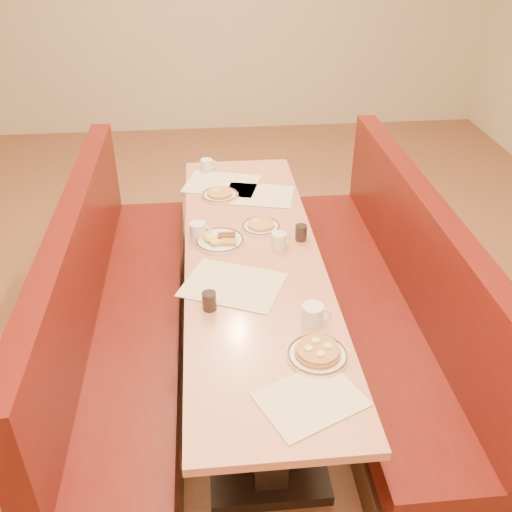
{
  "coord_description": "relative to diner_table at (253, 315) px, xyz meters",
  "views": [
    {
      "loc": [
        -0.22,
        -2.45,
        2.34
      ],
      "look_at": [
        0.0,
        -0.14,
        0.85
      ],
      "focal_mm": 40.0,
      "sensor_mm": 36.0,
      "label": 1
    }
  ],
  "objects": [
    {
      "name": "ground",
      "position": [
        0.0,
        0.0,
        -0.37
      ],
      "size": [
        8.0,
        8.0,
        0.0
      ],
      "primitive_type": "plane",
      "color": "#9E6647",
      "rests_on": "ground"
    },
    {
      "name": "room_envelope",
      "position": [
        0.0,
        0.0,
        1.56
      ],
      "size": [
        6.04,
        8.04,
        2.82
      ],
      "color": "beige",
      "rests_on": "ground"
    },
    {
      "name": "diner_table",
      "position": [
        0.0,
        0.0,
        0.0
      ],
      "size": [
        0.7,
        2.5,
        0.75
      ],
      "color": "black",
      "rests_on": "ground"
    },
    {
      "name": "booth_left",
      "position": [
        -0.73,
        0.0,
        -0.01
      ],
      "size": [
        0.55,
        2.5,
        1.05
      ],
      "color": "#4C3326",
      "rests_on": "ground"
    },
    {
      "name": "booth_right",
      "position": [
        0.73,
        0.0,
        -0.01
      ],
      "size": [
        0.55,
        2.5,
        1.05
      ],
      "color": "#4C3326",
      "rests_on": "ground"
    },
    {
      "name": "placemat_near_left",
      "position": [
        -0.12,
        -0.23,
        0.38
      ],
      "size": [
        0.55,
        0.49,
        0.0
      ],
      "primitive_type": "cube",
      "rotation": [
        0.0,
        0.0,
        -0.41
      ],
      "color": "beige",
      "rests_on": "diner_table"
    },
    {
      "name": "placemat_near_right",
      "position": [
        0.12,
        -0.99,
        0.38
      ],
      "size": [
        0.45,
        0.4,
        0.0
      ],
      "primitive_type": "cube",
      "rotation": [
        0.0,
        0.0,
        0.43
      ],
      "color": "beige",
      "rests_on": "diner_table"
    },
    {
      "name": "placemat_far_left",
      "position": [
        -0.12,
        0.89,
        0.38
      ],
      "size": [
        0.53,
        0.46,
        0.0
      ],
      "primitive_type": "cube",
      "rotation": [
        0.0,
        0.0,
        -0.29
      ],
      "color": "beige",
      "rests_on": "diner_table"
    },
    {
      "name": "placemat_far_right",
      "position": [
        0.1,
        0.7,
        0.38
      ],
      "size": [
        0.47,
        0.4,
        0.0
      ],
      "primitive_type": "cube",
      "rotation": [
        0.0,
        0.0,
        -0.23
      ],
      "color": "beige",
      "rests_on": "diner_table"
    },
    {
      "name": "pancake_plate",
      "position": [
        0.19,
        -0.77,
        0.4
      ],
      "size": [
        0.25,
        0.25,
        0.06
      ],
      "rotation": [
        0.0,
        0.0,
        -0.37
      ],
      "color": "white",
      "rests_on": "diner_table"
    },
    {
      "name": "eggs_plate",
      "position": [
        -0.17,
        0.16,
        0.39
      ],
      "size": [
        0.26,
        0.26,
        0.05
      ],
      "rotation": [
        0.0,
        0.0,
        -0.15
      ],
      "color": "white",
      "rests_on": "diner_table"
    },
    {
      "name": "extra_plate_mid",
      "position": [
        0.07,
        0.3,
        0.39
      ],
      "size": [
        0.22,
        0.22,
        0.04
      ],
      "rotation": [
        0.0,
        0.0,
        -0.06
      ],
      "color": "white",
      "rests_on": "diner_table"
    },
    {
      "name": "extra_plate_far",
      "position": [
        -0.14,
        0.71,
        0.39
      ],
      "size": [
        0.23,
        0.23,
        0.05
      ],
      "rotation": [
        0.0,
        0.0,
        -0.37
      ],
      "color": "white",
      "rests_on": "diner_table"
    },
    {
      "name": "coffee_mug_a",
      "position": [
        0.21,
        -0.56,
        0.43
      ],
      "size": [
        0.13,
        0.09,
        0.1
      ],
      "rotation": [
        0.0,
        0.0,
        0.02
      ],
      "color": "white",
      "rests_on": "diner_table"
    },
    {
      "name": "coffee_mug_b",
      "position": [
        -0.28,
        0.22,
        0.42
      ],
      "size": [
        0.12,
        0.09,
        0.09
      ],
      "rotation": [
        0.0,
        0.0,
        -0.13
      ],
      "color": "white",
      "rests_on": "diner_table"
    },
    {
      "name": "coffee_mug_c",
      "position": [
        0.15,
        0.09,
        0.42
      ],
      "size": [
        0.11,
        0.08,
        0.08
      ],
      "rotation": [
        0.0,
        0.0,
        0.31
      ],
      "color": "white",
      "rests_on": "diner_table"
    },
    {
      "name": "coffee_mug_d",
      "position": [
        -0.21,
        1.1,
        0.42
      ],
      "size": [
        0.11,
        0.08,
        0.08
      ],
      "rotation": [
        0.0,
        0.0,
        0.27
      ],
      "color": "white",
      "rests_on": "diner_table"
    },
    {
      "name": "soda_tumbler_near",
      "position": [
        -0.24,
        -0.41,
        0.42
      ],
      "size": [
        0.06,
        0.06,
        0.09
      ],
      "color": "black",
      "rests_on": "diner_table"
    },
    {
      "name": "soda_tumbler_mid",
      "position": [
        0.27,
        0.15,
        0.42
      ],
      "size": [
        0.06,
        0.06,
        0.09
      ],
      "color": "black",
      "rests_on": "diner_table"
    }
  ]
}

